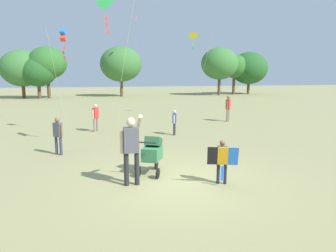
{
  "coord_description": "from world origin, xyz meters",
  "views": [
    {
      "loc": [
        -1.92,
        -7.5,
        2.7
      ],
      "look_at": [
        -0.05,
        0.74,
        1.3
      ],
      "focal_mm": 33.82,
      "sensor_mm": 36.0,
      "label": 1
    }
  ],
  "objects_px": {
    "kite_green_novelty": "(194,36)",
    "child_with_butterfly_kite": "(222,158)",
    "person_adult_flyer": "(131,145)",
    "person_sitting_far": "(96,115)",
    "person_couple_left": "(228,106)",
    "stroller": "(152,152)",
    "person_red_shirt": "(174,120)",
    "person_kid_running": "(58,133)",
    "kite_orange_delta": "(63,37)",
    "kite_adult_black": "(107,9)"
  },
  "relations": [
    {
      "from": "stroller",
      "to": "kite_green_novelty",
      "type": "bearing_deg",
      "value": 67.64
    },
    {
      "from": "child_with_butterfly_kite",
      "to": "kite_adult_black",
      "type": "xyz_separation_m",
      "value": [
        -2.51,
        4.06,
        4.14
      ]
    },
    {
      "from": "person_sitting_far",
      "to": "person_red_shirt",
      "type": "bearing_deg",
      "value": -25.74
    },
    {
      "from": "person_adult_flyer",
      "to": "stroller",
      "type": "xyz_separation_m",
      "value": [
        0.66,
        0.81,
        -0.4
      ]
    },
    {
      "from": "kite_green_novelty",
      "to": "child_with_butterfly_kite",
      "type": "bearing_deg",
      "value": -103.98
    },
    {
      "from": "person_sitting_far",
      "to": "person_couple_left",
      "type": "xyz_separation_m",
      "value": [
        7.38,
        1.62,
        0.1
      ]
    },
    {
      "from": "stroller",
      "to": "person_red_shirt",
      "type": "bearing_deg",
      "value": 69.86
    },
    {
      "from": "person_couple_left",
      "to": "person_kid_running",
      "type": "xyz_separation_m",
      "value": [
        -8.61,
        -5.8,
        -0.12
      ]
    },
    {
      "from": "child_with_butterfly_kite",
      "to": "person_couple_left",
      "type": "distance_m",
      "value": 10.65
    },
    {
      "from": "stroller",
      "to": "kite_green_novelty",
      "type": "distance_m",
      "value": 12.9
    },
    {
      "from": "kite_orange_delta",
      "to": "person_adult_flyer",
      "type": "bearing_deg",
      "value": -74.16
    },
    {
      "from": "kite_green_novelty",
      "to": "person_kid_running",
      "type": "distance_m",
      "value": 12.05
    },
    {
      "from": "kite_orange_delta",
      "to": "person_sitting_far",
      "type": "bearing_deg",
      "value": 10.05
    },
    {
      "from": "person_adult_flyer",
      "to": "kite_green_novelty",
      "type": "xyz_separation_m",
      "value": [
        5.27,
        12.03,
        3.99
      ]
    },
    {
      "from": "child_with_butterfly_kite",
      "to": "stroller",
      "type": "height_order",
      "value": "child_with_butterfly_kite"
    },
    {
      "from": "kite_orange_delta",
      "to": "person_red_shirt",
      "type": "relative_size",
      "value": 4.12
    },
    {
      "from": "kite_adult_black",
      "to": "person_sitting_far",
      "type": "distance_m",
      "value": 5.73
    },
    {
      "from": "person_adult_flyer",
      "to": "person_couple_left",
      "type": "distance_m",
      "value": 11.35
    },
    {
      "from": "person_red_shirt",
      "to": "person_couple_left",
      "type": "xyz_separation_m",
      "value": [
        3.96,
        3.26,
        0.21
      ]
    },
    {
      "from": "person_adult_flyer",
      "to": "person_kid_running",
      "type": "distance_m",
      "value": 4.06
    },
    {
      "from": "kite_orange_delta",
      "to": "person_kid_running",
      "type": "xyz_separation_m",
      "value": [
        0.04,
        -3.96,
        -3.54
      ]
    },
    {
      "from": "stroller",
      "to": "kite_orange_delta",
      "type": "height_order",
      "value": "kite_orange_delta"
    },
    {
      "from": "stroller",
      "to": "person_kid_running",
      "type": "relative_size",
      "value": 0.87
    },
    {
      "from": "person_adult_flyer",
      "to": "person_red_shirt",
      "type": "relative_size",
      "value": 1.55
    },
    {
      "from": "stroller",
      "to": "kite_orange_delta",
      "type": "relative_size",
      "value": 0.24
    },
    {
      "from": "person_adult_flyer",
      "to": "kite_adult_black",
      "type": "bearing_deg",
      "value": 95.36
    },
    {
      "from": "kite_orange_delta",
      "to": "person_red_shirt",
      "type": "bearing_deg",
      "value": -16.89
    },
    {
      "from": "person_adult_flyer",
      "to": "person_sitting_far",
      "type": "bearing_deg",
      "value": 96.29
    },
    {
      "from": "child_with_butterfly_kite",
      "to": "stroller",
      "type": "relative_size",
      "value": 1.01
    },
    {
      "from": "person_adult_flyer",
      "to": "kite_green_novelty",
      "type": "bearing_deg",
      "value": 66.34
    },
    {
      "from": "person_red_shirt",
      "to": "person_kid_running",
      "type": "xyz_separation_m",
      "value": [
        -4.64,
        -2.54,
        0.09
      ]
    },
    {
      "from": "kite_adult_black",
      "to": "person_couple_left",
      "type": "distance_m",
      "value": 9.73
    },
    {
      "from": "stroller",
      "to": "person_kid_running",
      "type": "distance_m",
      "value": 3.82
    },
    {
      "from": "person_adult_flyer",
      "to": "kite_green_novelty",
      "type": "distance_m",
      "value": 13.73
    },
    {
      "from": "person_red_shirt",
      "to": "stroller",
      "type": "bearing_deg",
      "value": -110.14
    },
    {
      "from": "child_with_butterfly_kite",
      "to": "person_couple_left",
      "type": "height_order",
      "value": "person_couple_left"
    },
    {
      "from": "stroller",
      "to": "person_adult_flyer",
      "type": "bearing_deg",
      "value": -129.01
    },
    {
      "from": "child_with_butterfly_kite",
      "to": "person_sitting_far",
      "type": "height_order",
      "value": "person_sitting_far"
    },
    {
      "from": "kite_adult_black",
      "to": "kite_orange_delta",
      "type": "relative_size",
      "value": 1.17
    },
    {
      "from": "stroller",
      "to": "person_sitting_far",
      "type": "height_order",
      "value": "person_sitting_far"
    },
    {
      "from": "kite_adult_black",
      "to": "kite_green_novelty",
      "type": "bearing_deg",
      "value": 56.27
    },
    {
      "from": "child_with_butterfly_kite",
      "to": "person_kid_running",
      "type": "distance_m",
      "value": 5.77
    },
    {
      "from": "kite_green_novelty",
      "to": "person_couple_left",
      "type": "bearing_deg",
      "value": -65.39
    },
    {
      "from": "person_couple_left",
      "to": "person_kid_running",
      "type": "relative_size",
      "value": 1.16
    },
    {
      "from": "kite_orange_delta",
      "to": "child_with_butterfly_kite",
      "type": "bearing_deg",
      "value": -61.48
    },
    {
      "from": "person_sitting_far",
      "to": "person_kid_running",
      "type": "relative_size",
      "value": 1.03
    },
    {
      "from": "person_couple_left",
      "to": "person_kid_running",
      "type": "bearing_deg",
      "value": -146.01
    },
    {
      "from": "kite_adult_black",
      "to": "stroller",
      "type": "bearing_deg",
      "value": -70.47
    },
    {
      "from": "person_adult_flyer",
      "to": "person_red_shirt",
      "type": "height_order",
      "value": "person_adult_flyer"
    },
    {
      "from": "child_with_butterfly_kite",
      "to": "person_red_shirt",
      "type": "distance_m",
      "value": 6.47
    }
  ]
}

